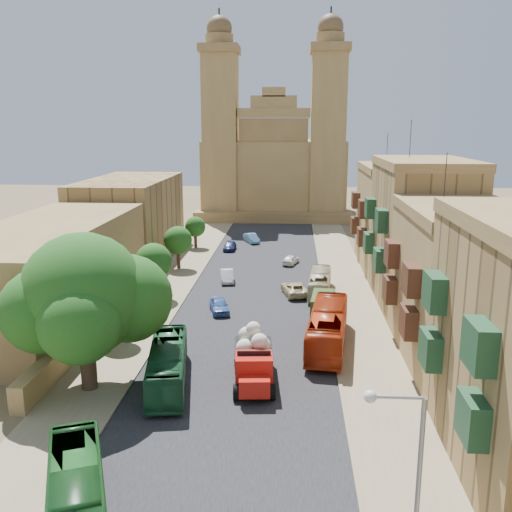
# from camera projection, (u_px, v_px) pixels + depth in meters

# --- Properties ---
(ground) EXTENTS (260.00, 260.00, 0.00)m
(ground) POSITION_uv_depth(u_px,v_px,m) (226.00, 424.00, 33.02)
(ground) COLOR brown
(road_surface) EXTENTS (14.00, 140.00, 0.01)m
(road_surface) POSITION_uv_depth(u_px,v_px,m) (258.00, 283.00, 62.19)
(road_surface) COLOR black
(road_surface) RESTS_ON ground
(sidewalk_east) EXTENTS (5.00, 140.00, 0.01)m
(sidewalk_east) POSITION_uv_depth(u_px,v_px,m) (346.00, 285.00, 61.57)
(sidewalk_east) COLOR #827255
(sidewalk_east) RESTS_ON ground
(sidewalk_west) EXTENTS (5.00, 140.00, 0.01)m
(sidewalk_west) POSITION_uv_depth(u_px,v_px,m) (173.00, 282.00, 62.80)
(sidewalk_west) COLOR #827255
(sidewalk_west) RESTS_ON ground
(kerb_east) EXTENTS (0.25, 140.00, 0.12)m
(kerb_east) POSITION_uv_depth(u_px,v_px,m) (323.00, 284.00, 61.72)
(kerb_east) COLOR #827255
(kerb_east) RESTS_ON ground
(kerb_west) EXTENTS (0.25, 140.00, 0.12)m
(kerb_west) POSITION_uv_depth(u_px,v_px,m) (195.00, 282.00, 62.63)
(kerb_west) COLOR #827255
(kerb_west) RESTS_ON ground
(townhouse_b) EXTENTS (9.00, 14.00, 14.90)m
(townhouse_b) POSITION_uv_depth(u_px,v_px,m) (461.00, 283.00, 41.40)
(townhouse_b) COLOR olive
(townhouse_b) RESTS_ON ground
(townhouse_c) EXTENTS (9.00, 14.00, 17.40)m
(townhouse_c) POSITION_uv_depth(u_px,v_px,m) (421.00, 231.00, 54.73)
(townhouse_c) COLOR olive
(townhouse_c) RESTS_ON ground
(townhouse_d) EXTENTS (9.00, 14.00, 15.90)m
(townhouse_d) POSITION_uv_depth(u_px,v_px,m) (395.00, 216.00, 68.51)
(townhouse_d) COLOR olive
(townhouse_d) RESTS_ON ground
(west_wall) EXTENTS (1.00, 40.00, 1.80)m
(west_wall) POSITION_uv_depth(u_px,v_px,m) (118.00, 301.00, 53.08)
(west_wall) COLOR olive
(west_wall) RESTS_ON ground
(west_building_low) EXTENTS (10.00, 28.00, 8.40)m
(west_building_low) POSITION_uv_depth(u_px,v_px,m) (49.00, 271.00, 50.75)
(west_building_low) COLOR brown
(west_building_low) RESTS_ON ground
(west_building_mid) EXTENTS (10.00, 22.00, 10.00)m
(west_building_mid) POSITION_uv_depth(u_px,v_px,m) (130.00, 216.00, 75.84)
(west_building_mid) COLOR olive
(west_building_mid) RESTS_ON ground
(church) EXTENTS (28.00, 22.50, 36.30)m
(church) POSITION_uv_depth(u_px,v_px,m) (275.00, 165.00, 107.31)
(church) COLOR olive
(church) RESTS_ON ground
(ficus_tree) EXTENTS (10.39, 9.56, 10.39)m
(ficus_tree) POSITION_uv_depth(u_px,v_px,m) (85.00, 299.00, 36.15)
(ficus_tree) COLOR #3C2B1E
(ficus_tree) RESTS_ON ground
(street_tree_a) EXTENTS (2.90, 2.90, 4.45)m
(street_tree_a) POSITION_uv_depth(u_px,v_px,m) (117.00, 307.00, 44.67)
(street_tree_a) COLOR #3C2B1E
(street_tree_a) RESTS_ON ground
(street_tree_b) EXTENTS (3.63, 3.63, 5.58)m
(street_tree_b) POSITION_uv_depth(u_px,v_px,m) (154.00, 262.00, 56.16)
(street_tree_b) COLOR #3C2B1E
(street_tree_b) RESTS_ON ground
(street_tree_c) EXTENTS (3.36, 3.36, 5.17)m
(street_tree_c) POSITION_uv_depth(u_px,v_px,m) (178.00, 240.00, 67.89)
(street_tree_c) COLOR #3C2B1E
(street_tree_c) RESTS_ON ground
(street_tree_d) EXTENTS (2.87, 2.87, 4.42)m
(street_tree_d) POSITION_uv_depth(u_px,v_px,m) (195.00, 227.00, 79.67)
(street_tree_d) COLOR #3C2B1E
(street_tree_d) RESTS_ON ground
(streetlamp) EXTENTS (2.11, 0.44, 8.22)m
(streetlamp) POSITION_uv_depth(u_px,v_px,m) (405.00, 472.00, 19.68)
(streetlamp) COLOR gray
(streetlamp) RESTS_ON ground
(red_truck) EXTENTS (3.17, 6.88, 3.91)m
(red_truck) POSITION_uv_depth(u_px,v_px,m) (254.00, 358.00, 38.00)
(red_truck) COLOR #B4170D
(red_truck) RESTS_ON ground
(olive_pickup) EXTENTS (2.45, 4.67, 1.85)m
(olive_pickup) POSITION_uv_depth(u_px,v_px,m) (323.00, 305.00, 51.84)
(olive_pickup) COLOR #354D1D
(olive_pickup) RESTS_ON ground
(bus_green_south) EXTENTS (5.80, 10.04, 2.75)m
(bus_green_south) POSITION_uv_depth(u_px,v_px,m) (77.00, 500.00, 24.14)
(bus_green_south) COLOR #174A1B
(bus_green_south) RESTS_ON ground
(bus_green_north) EXTENTS (3.87, 10.09, 2.74)m
(bus_green_north) POSITION_uv_depth(u_px,v_px,m) (168.00, 365.00, 37.80)
(bus_green_north) COLOR #1A4E2B
(bus_green_north) RESTS_ON ground
(bus_red_east) EXTENTS (3.94, 11.44, 3.12)m
(bus_red_east) POSITION_uv_depth(u_px,v_px,m) (328.00, 328.00, 44.16)
(bus_red_east) COLOR #AE2F11
(bus_red_east) RESTS_ON ground
(bus_cream_east) EXTENTS (2.73, 8.55, 2.34)m
(bus_cream_east) POSITION_uv_depth(u_px,v_px,m) (320.00, 283.00, 58.05)
(bus_cream_east) COLOR beige
(bus_cream_east) RESTS_ON ground
(car_blue_a) EXTENTS (2.52, 4.17, 1.33)m
(car_blue_a) POSITION_uv_depth(u_px,v_px,m) (219.00, 305.00, 52.51)
(car_blue_a) COLOR #3C61A9
(car_blue_a) RESTS_ON ground
(car_white_a) EXTENTS (1.98, 4.14, 1.31)m
(car_white_a) POSITION_uv_depth(u_px,v_px,m) (227.00, 276.00, 62.80)
(car_white_a) COLOR silver
(car_white_a) RESTS_ON ground
(car_cream) EXTENTS (3.23, 5.16, 1.33)m
(car_cream) POSITION_uv_depth(u_px,v_px,m) (295.00, 289.00, 57.88)
(car_cream) COLOR #C6B683
(car_cream) RESTS_ON ground
(car_dkblue) EXTENTS (1.61, 3.91, 1.13)m
(car_dkblue) POSITION_uv_depth(u_px,v_px,m) (230.00, 246.00, 78.53)
(car_dkblue) COLOR #111944
(car_dkblue) RESTS_ON ground
(car_white_b) EXTENTS (2.34, 3.72, 1.18)m
(car_white_b) POSITION_uv_depth(u_px,v_px,m) (291.00, 260.00, 70.58)
(car_white_b) COLOR white
(car_white_b) RESTS_ON ground
(car_blue_b) EXTENTS (2.88, 4.24, 1.32)m
(car_blue_b) POSITION_uv_depth(u_px,v_px,m) (252.00, 238.00, 83.58)
(car_blue_b) COLOR #4E83B4
(car_blue_b) RESTS_ON ground
(pedestrian_a) EXTENTS (0.76, 0.57, 1.91)m
(pedestrian_a) POSITION_uv_depth(u_px,v_px,m) (339.00, 328.00, 45.93)
(pedestrian_a) COLOR black
(pedestrian_a) RESTS_ON ground
(pedestrian_c) EXTENTS (0.58, 1.11, 1.80)m
(pedestrian_c) POSITION_uv_depth(u_px,v_px,m) (343.00, 324.00, 46.86)
(pedestrian_c) COLOR #3B3C40
(pedestrian_c) RESTS_ON ground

